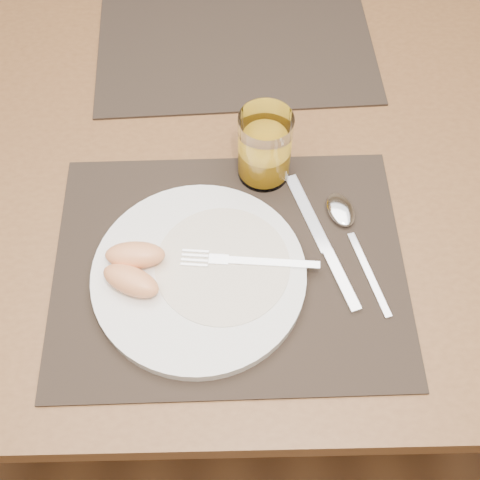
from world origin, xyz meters
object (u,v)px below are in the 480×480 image
(placemat_near, at_px, (229,266))
(fork, at_px, (238,261))
(juice_glass, at_px, (265,150))
(knife, at_px, (327,251))
(table, at_px, (221,171))
(plate, at_px, (199,275))
(spoon, at_px, (345,219))
(placemat_far, at_px, (235,34))

(placemat_near, xyz_separation_m, fork, (0.01, -0.00, 0.02))
(fork, height_order, juice_glass, juice_glass)
(knife, bearing_deg, table, 124.27)
(plate, relative_size, knife, 1.26)
(knife, bearing_deg, plate, -168.26)
(plate, bearing_deg, spoon, 23.00)
(plate, distance_m, juice_glass, 0.19)
(placemat_far, bearing_deg, fork, -90.38)
(plate, height_order, knife, plate)
(table, relative_size, spoon, 7.37)
(knife, relative_size, juice_glass, 1.95)
(fork, xyz_separation_m, juice_glass, (0.04, 0.15, 0.03))
(plate, bearing_deg, placemat_near, 25.19)
(placemat_near, xyz_separation_m, spoon, (0.15, 0.06, 0.01))
(fork, relative_size, spoon, 0.92)
(table, xyz_separation_m, knife, (0.14, -0.20, 0.09))
(placemat_far, distance_m, juice_glass, 0.30)
(fork, height_order, spoon, fork)
(placemat_far, xyz_separation_m, knife, (0.11, -0.42, 0.00))
(plate, bearing_deg, knife, 11.74)
(plate, xyz_separation_m, juice_glass, (0.09, 0.17, 0.04))
(placemat_far, height_order, knife, knife)
(fork, bearing_deg, placemat_near, 159.43)
(spoon, bearing_deg, plate, -157.00)
(plate, xyz_separation_m, fork, (0.05, 0.01, 0.01))
(placemat_far, xyz_separation_m, juice_glass, (0.04, -0.29, 0.05))
(knife, bearing_deg, spoon, 59.72)
(placemat_far, relative_size, juice_glass, 4.11)
(fork, bearing_deg, plate, -164.04)
(placemat_far, height_order, plate, plate)
(fork, relative_size, knife, 0.82)
(fork, relative_size, juice_glass, 1.60)
(table, relative_size, placemat_far, 3.11)
(placemat_near, xyz_separation_m, juice_glass, (0.05, 0.15, 0.05))
(table, xyz_separation_m, plate, (-0.03, -0.24, 0.10))
(plate, bearing_deg, juice_glass, 62.19)
(fork, distance_m, juice_glass, 0.16)
(table, xyz_separation_m, placemat_near, (0.01, -0.22, 0.09))
(juice_glass, bearing_deg, spoon, -39.03)
(fork, xyz_separation_m, spoon, (0.14, 0.07, -0.01))
(placemat_near, bearing_deg, knife, 7.31)
(placemat_near, distance_m, fork, 0.02)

